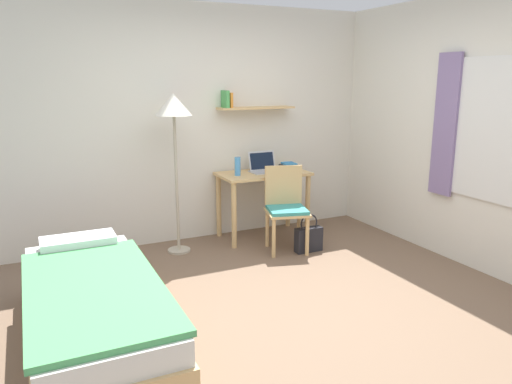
{
  "coord_description": "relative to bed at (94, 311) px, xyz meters",
  "views": [
    {
      "loc": [
        -1.82,
        -3.18,
        1.81
      ],
      "look_at": [
        -0.06,
        0.51,
        0.85
      ],
      "focal_mm": 34.15,
      "sensor_mm": 36.0,
      "label": 1
    }
  ],
  "objects": [
    {
      "name": "wall_right",
      "position": [
        3.53,
        -0.09,
        1.06
      ],
      "size": [
        0.1,
        4.4,
        2.6
      ],
      "color": "silver",
      "rests_on": "ground_plane"
    },
    {
      "name": "bed",
      "position": [
        0.0,
        0.0,
        0.0
      ],
      "size": [
        0.85,
        2.05,
        0.54
      ],
      "color": "tan",
      "rests_on": "ground_plane"
    },
    {
      "name": "desk_chair",
      "position": [
        2.12,
        1.11,
        0.25
      ],
      "size": [
        0.52,
        0.52,
        0.89
      ],
      "color": "tan",
      "rests_on": "ground_plane"
    },
    {
      "name": "ground_plane",
      "position": [
        1.51,
        -0.09,
        -0.24
      ],
      "size": [
        5.28,
        5.28,
        0.0
      ],
      "primitive_type": "plane",
      "color": "brown"
    },
    {
      "name": "handbag",
      "position": [
        2.31,
        0.94,
        -0.09
      ],
      "size": [
        0.3,
        0.11,
        0.41
      ],
      "color": "#232328",
      "rests_on": "ground_plane"
    },
    {
      "name": "water_bottle",
      "position": [
        1.77,
        1.58,
        0.62
      ],
      "size": [
        0.07,
        0.07,
        0.2
      ],
      "primitive_type": "cylinder",
      "color": "#4C99DB",
      "rests_on": "desk"
    },
    {
      "name": "laptop",
      "position": [
        2.13,
        1.66,
        0.58
      ],
      "size": [
        0.33,
        0.24,
        0.23
      ],
      "color": "#B7BABF",
      "rests_on": "desk"
    },
    {
      "name": "desk",
      "position": [
        2.1,
        1.61,
        0.37
      ],
      "size": [
        1.02,
        0.55,
        0.76
      ],
      "color": "tan",
      "rests_on": "ground_plane"
    },
    {
      "name": "standing_lamp",
      "position": [
        1.06,
        1.53,
        1.22
      ],
      "size": [
        0.38,
        0.38,
        1.66
      ],
      "color": "#B2A893",
      "rests_on": "ground_plane"
    },
    {
      "name": "book_stack",
      "position": [
        2.46,
        1.66,
        0.56
      ],
      "size": [
        0.18,
        0.21,
        0.08
      ],
      "color": "#4CA856",
      "rests_on": "desk"
    },
    {
      "name": "wall_back",
      "position": [
        1.51,
        1.93,
        1.06
      ],
      "size": [
        4.4,
        0.27,
        2.6
      ],
      "color": "silver",
      "rests_on": "ground_plane"
    }
  ]
}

